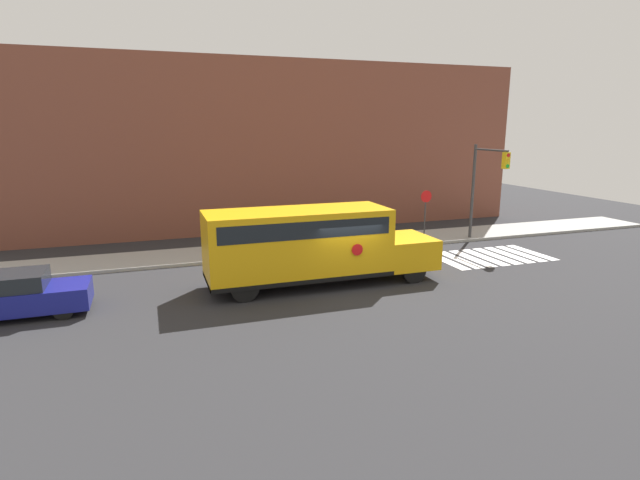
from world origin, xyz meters
TOP-DOWN VIEW (x-y plane):
  - ground_plane at (0.00, 0.00)m, footprint 60.00×60.00m
  - sidewalk_strip at (0.00, 6.50)m, footprint 44.00×3.00m
  - building_backdrop at (0.00, 13.00)m, footprint 32.00×4.00m
  - crosswalk_stripes at (8.35, 2.00)m, footprint 5.40×3.20m
  - school_bus at (-1.22, 0.69)m, footprint 9.18×2.57m
  - parked_car at (-11.45, 0.65)m, footprint 4.58×1.78m
  - stop_sign at (7.00, 5.88)m, footprint 0.64×0.10m
  - traffic_light at (9.59, 4.55)m, footprint 0.28×2.70m

SIDE VIEW (x-z plane):
  - ground_plane at x=0.00m, z-range 0.00..0.00m
  - crosswalk_stripes at x=8.35m, z-range 0.00..0.01m
  - sidewalk_strip at x=0.00m, z-range 0.00..0.15m
  - parked_car at x=-11.45m, z-range 0.00..1.48m
  - school_bus at x=-1.22m, z-range 0.20..3.22m
  - stop_sign at x=7.00m, z-range 0.41..3.20m
  - traffic_light at x=9.59m, z-range 0.82..6.01m
  - building_backdrop at x=0.00m, z-range 0.00..9.88m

